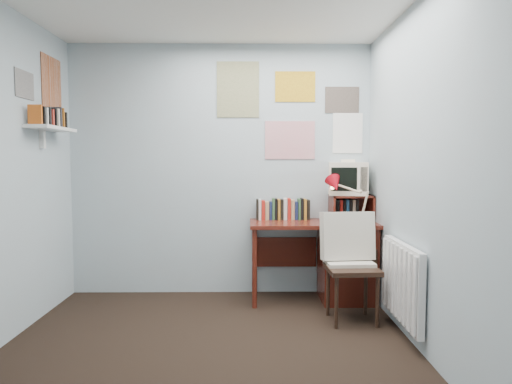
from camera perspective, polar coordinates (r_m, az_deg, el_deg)
ground at (r=3.16m, az=-6.57°, el=-21.27°), size 3.50×3.50×0.00m
back_wall at (r=4.61m, az=-4.48°, el=2.75°), size 3.00×0.02×2.50m
right_wall at (r=3.09m, az=22.11°, el=1.86°), size 0.02×3.50×2.50m
desk at (r=4.51m, az=10.52°, el=-8.15°), size 1.20×0.55×0.76m
desk_chair at (r=3.93m, az=11.92°, el=-9.44°), size 0.47×0.45×0.88m
desk_lamp at (r=4.26m, az=13.89°, el=-1.36°), size 0.33×0.30×0.40m
tv_riser at (r=4.57m, az=11.78°, el=-1.92°), size 0.40×0.30×0.25m
crt_tv at (r=4.56m, az=11.39°, el=1.84°), size 0.41×0.39×0.35m
book_row at (r=4.55m, az=3.81°, el=-2.06°), size 0.60×0.14×0.22m
radiator at (r=3.71m, az=17.84°, el=-10.72°), size 0.09×0.80×0.60m
wall_shelf at (r=4.31m, az=-24.20°, el=7.25°), size 0.20×0.62×0.24m
posters_back at (r=4.63m, az=4.28°, el=10.19°), size 1.20×0.01×0.90m
posters_left at (r=4.38m, az=-25.50°, el=12.15°), size 0.01×0.70×0.60m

